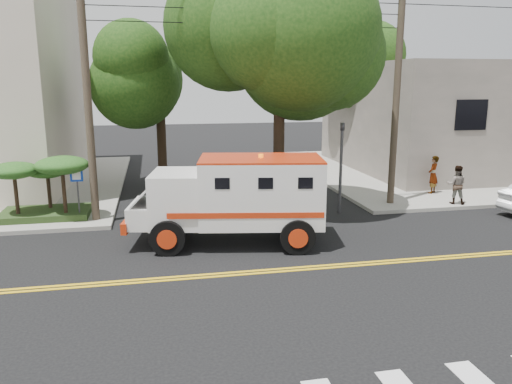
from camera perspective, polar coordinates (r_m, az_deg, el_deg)
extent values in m
plane|color=black|center=(14.11, 3.10, -8.91)|extent=(100.00, 100.00, 0.00)
cube|color=gray|center=(31.58, 20.89, 2.44)|extent=(17.00, 17.00, 0.15)
cube|color=#676058|center=(32.48, 23.10, 8.00)|extent=(14.00, 12.00, 6.00)
cylinder|color=#382D23|center=(18.84, -18.68, 9.89)|extent=(0.28, 0.28, 9.00)
cylinder|color=#382D23|center=(21.24, 15.75, 10.30)|extent=(0.28, 0.28, 9.00)
cylinder|color=black|center=(19.88, 2.65, 7.74)|extent=(0.44, 0.44, 7.00)
sphere|color=#13330E|center=(19.89, 2.75, 17.83)|extent=(5.32, 5.32, 5.32)
sphere|color=#13330E|center=(19.54, 6.80, 19.54)|extent=(4.56, 4.56, 4.56)
cylinder|color=black|center=(24.81, -10.78, 6.86)|extent=(0.44, 0.44, 5.60)
sphere|color=#13330E|center=(24.70, -11.05, 13.33)|extent=(3.92, 3.92, 3.92)
sphere|color=#13330E|center=(24.18, -9.02, 14.43)|extent=(3.36, 3.36, 3.36)
cylinder|color=black|center=(31.14, 10.94, 8.28)|extent=(0.44, 0.44, 5.95)
sphere|color=#13330E|center=(31.07, 11.17, 13.76)|extent=(4.20, 4.20, 4.20)
sphere|color=#13330E|center=(30.89, 13.24, 14.51)|extent=(3.60, 3.60, 3.60)
cylinder|color=#3F3F42|center=(19.94, 9.67, 2.66)|extent=(0.12, 0.12, 3.60)
imported|color=#3F3F42|center=(19.76, 9.81, 6.52)|extent=(0.15, 0.18, 0.90)
cylinder|color=#3F3F42|center=(19.55, -19.64, -0.49)|extent=(0.06, 0.06, 2.00)
cube|color=#0C33A5|center=(19.34, -19.84, 1.79)|extent=(0.45, 0.03, 0.45)
cube|color=#1E3314|center=(20.51, -22.87, -2.26)|extent=(3.20, 2.00, 0.24)
cylinder|color=black|center=(20.24, -25.73, -0.15)|extent=(0.14, 0.14, 1.52)
ellipsoid|color=#174916|center=(20.09, -25.96, 2.23)|extent=(1.73, 1.73, 0.60)
cylinder|color=black|center=(20.70, -22.58, 0.17)|extent=(0.14, 0.14, 1.36)
ellipsoid|color=#174916|center=(20.57, -22.75, 2.26)|extent=(1.55, 1.55, 0.54)
cylinder|color=black|center=(19.68, -21.09, 0.17)|extent=(0.14, 0.14, 1.68)
ellipsoid|color=#174916|center=(19.51, -21.31, 2.88)|extent=(1.91, 1.91, 0.66)
cube|color=silver|center=(15.92, 0.56, 0.07)|extent=(4.18, 2.90, 2.07)
cube|color=silver|center=(16.09, -8.94, -0.66)|extent=(1.93, 2.41, 1.67)
cube|color=black|center=(16.11, -11.70, 0.86)|extent=(0.35, 1.66, 0.69)
cube|color=silver|center=(16.37, -12.47, -2.36)|extent=(1.22, 2.09, 0.69)
cube|color=#B42A0D|center=(16.54, -14.11, -3.17)|extent=(0.55, 2.11, 0.34)
cube|color=#B42A0D|center=(15.73, 0.57, 3.86)|extent=(4.18, 2.90, 0.06)
cylinder|color=black|center=(15.32, -10.07, -5.19)|extent=(1.12, 0.50, 1.08)
cylinder|color=black|center=(17.42, -9.02, -2.99)|extent=(1.12, 0.50, 1.08)
cylinder|color=black|center=(15.24, 4.78, -5.14)|extent=(1.12, 0.50, 1.08)
cylinder|color=black|center=(17.34, 4.00, -2.93)|extent=(1.12, 0.50, 1.08)
imported|color=gray|center=(24.09, 19.58, 1.89)|extent=(0.74, 0.72, 1.72)
imported|color=gray|center=(22.34, 21.93, 0.78)|extent=(0.99, 0.92, 1.62)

